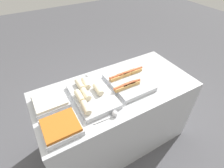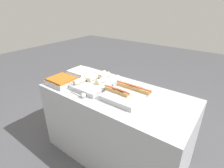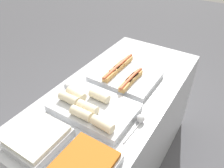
{
  "view_description": "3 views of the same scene",
  "coord_description": "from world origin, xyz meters",
  "px_view_note": "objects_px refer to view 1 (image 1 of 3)",
  "views": [
    {
      "loc": [
        -0.69,
        -1.12,
        2.05
      ],
      "look_at": [
        -0.05,
        0.0,
        0.96
      ],
      "focal_mm": 28.0,
      "sensor_mm": 36.0,
      "label": 1
    },
    {
      "loc": [
        0.95,
        -1.34,
        1.76
      ],
      "look_at": [
        -0.05,
        0.0,
        0.96
      ],
      "focal_mm": 28.0,
      "sensor_mm": 36.0,
      "label": 2
    },
    {
      "loc": [
        -1.07,
        -0.64,
        1.85
      ],
      "look_at": [
        -0.05,
        0.0,
        0.96
      ],
      "focal_mm": 35.0,
      "sensor_mm": 36.0,
      "label": 3
    }
  ],
  "objects_px": {
    "tray_side_back": "(50,102)",
    "tray_hotdogs": "(128,81)",
    "serving_spoon_far": "(87,77)",
    "serving_spoon_near": "(114,114)",
    "tray_side_front": "(61,127)",
    "tray_wraps": "(91,95)"
  },
  "relations": [
    {
      "from": "tray_wraps",
      "to": "tray_side_back",
      "type": "xyz_separation_m",
      "value": [
        -0.35,
        0.1,
        -0.0
      ]
    },
    {
      "from": "serving_spoon_near",
      "to": "tray_side_back",
      "type": "bearing_deg",
      "value": 136.65
    },
    {
      "from": "tray_side_back",
      "to": "tray_hotdogs",
      "type": "bearing_deg",
      "value": -7.92
    },
    {
      "from": "tray_wraps",
      "to": "serving_spoon_near",
      "type": "relative_size",
      "value": 2.3
    },
    {
      "from": "tray_hotdogs",
      "to": "serving_spoon_near",
      "type": "distance_m",
      "value": 0.45
    },
    {
      "from": "tray_side_front",
      "to": "serving_spoon_near",
      "type": "xyz_separation_m",
      "value": [
        0.43,
        -0.08,
        -0.01
      ]
    },
    {
      "from": "tray_wraps",
      "to": "serving_spoon_near",
      "type": "xyz_separation_m",
      "value": [
        0.07,
        -0.3,
        -0.01
      ]
    },
    {
      "from": "tray_wraps",
      "to": "tray_hotdogs",
      "type": "bearing_deg",
      "value": -0.43
    },
    {
      "from": "tray_side_back",
      "to": "serving_spoon_far",
      "type": "relative_size",
      "value": 1.21
    },
    {
      "from": "tray_hotdogs",
      "to": "tray_side_front",
      "type": "bearing_deg",
      "value": -164.67
    },
    {
      "from": "tray_hotdogs",
      "to": "tray_side_back",
      "type": "height_order",
      "value": "tray_hotdogs"
    },
    {
      "from": "tray_wraps",
      "to": "serving_spoon_far",
      "type": "distance_m",
      "value": 0.3
    },
    {
      "from": "tray_wraps",
      "to": "tray_side_back",
      "type": "bearing_deg",
      "value": 163.62
    },
    {
      "from": "tray_hotdogs",
      "to": "serving_spoon_near",
      "type": "height_order",
      "value": "tray_hotdogs"
    },
    {
      "from": "tray_wraps",
      "to": "serving_spoon_far",
      "type": "relative_size",
      "value": 2.15
    },
    {
      "from": "tray_side_back",
      "to": "serving_spoon_far",
      "type": "bearing_deg",
      "value": 23.06
    },
    {
      "from": "tray_wraps",
      "to": "serving_spoon_near",
      "type": "height_order",
      "value": "tray_wraps"
    },
    {
      "from": "tray_hotdogs",
      "to": "serving_spoon_far",
      "type": "relative_size",
      "value": 1.94
    },
    {
      "from": "tray_side_front",
      "to": "tray_hotdogs",
      "type": "bearing_deg",
      "value": 15.33
    },
    {
      "from": "tray_hotdogs",
      "to": "tray_wraps",
      "type": "distance_m",
      "value": 0.42
    },
    {
      "from": "tray_wraps",
      "to": "tray_side_front",
      "type": "xyz_separation_m",
      "value": [
        -0.35,
        -0.21,
        -0.0
      ]
    },
    {
      "from": "serving_spoon_near",
      "to": "tray_wraps",
      "type": "bearing_deg",
      "value": 103.71
    }
  ]
}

